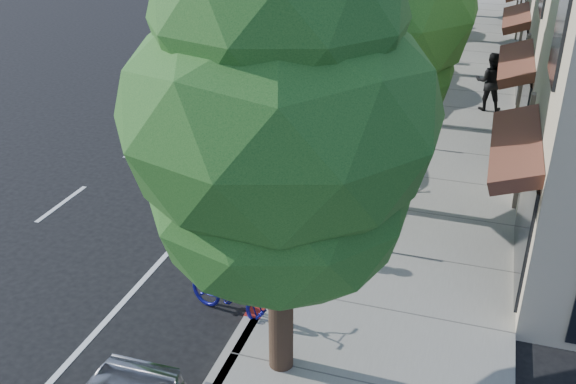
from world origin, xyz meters
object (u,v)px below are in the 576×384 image
at_px(silver_suv, 283,141).
at_px(street_tree_0, 280,123).
at_px(bicycle, 233,294).
at_px(street_tree_1, 368,15).
at_px(dark_suv_far, 410,19).
at_px(dark_sedan, 371,75).
at_px(white_pickup, 366,57).
at_px(pedestrian, 490,82).
at_px(cyclist, 259,220).

bearing_deg(silver_suv, street_tree_0, -79.87).
xyz_separation_m(street_tree_0, bicycle, (-1.30, 1.11, -3.88)).
height_order(street_tree_1, dark_suv_far, street_tree_1).
bearing_deg(bicycle, street_tree_1, 1.00).
bearing_deg(dark_sedan, bicycle, -94.96).
height_order(street_tree_1, silver_suv, street_tree_1).
xyz_separation_m(white_pickup, pedestrian, (4.79, -2.93, 0.29)).
distance_m(cyclist, dark_suv_far, 21.14).
relative_size(street_tree_1, dark_suv_far, 1.44).
xyz_separation_m(street_tree_1, cyclist, (-1.60, -2.67, -3.87)).
bearing_deg(silver_suv, dark_sedan, 74.23).
relative_size(dark_sedan, white_pickup, 0.88).
distance_m(street_tree_1, dark_suv_far, 18.91).
relative_size(cyclist, bicycle, 0.85).
xyz_separation_m(street_tree_1, dark_suv_far, (-1.40, 18.47, -3.79)).
height_order(dark_sedan, pedestrian, pedestrian).
bearing_deg(silver_suv, bicycle, -87.82).
bearing_deg(white_pickup, cyclist, -88.18).
bearing_deg(dark_suv_far, dark_sedan, -85.49).
xyz_separation_m(silver_suv, dark_sedan, (1.01, 7.15, -0.06)).
bearing_deg(bicycle, cyclist, 23.59).
bearing_deg(cyclist, pedestrian, -6.24).
bearing_deg(street_tree_0, pedestrian, 79.09).
distance_m(silver_suv, dark_sedan, 7.22).
height_order(dark_sedan, dark_suv_far, dark_suv_far).
distance_m(street_tree_1, bicycle, 6.57).
bearing_deg(white_pickup, street_tree_0, -83.21).
distance_m(dark_sedan, pedestrian, 4.16).
distance_m(white_pickup, pedestrian, 5.62).
relative_size(bicycle, white_pickup, 0.34).
height_order(street_tree_0, silver_suv, street_tree_0).
height_order(cyclist, pedestrian, pedestrian).
relative_size(silver_suv, pedestrian, 3.31).
distance_m(white_pickup, dark_suv_far, 7.50).
bearing_deg(street_tree_1, dark_suv_far, 94.33).
relative_size(bicycle, silver_suv, 0.30).
relative_size(street_tree_0, silver_suv, 1.10).
bearing_deg(street_tree_0, white_pickup, 96.96).
relative_size(bicycle, dark_sedan, 0.38).
xyz_separation_m(silver_suv, white_pickup, (0.34, 9.50, -0.06)).
xyz_separation_m(cyclist, dark_suv_far, (0.20, 21.14, 0.08)).
distance_m(street_tree_0, dark_suv_far, 24.76).
relative_size(street_tree_1, cyclist, 4.61).
distance_m(bicycle, white_pickup, 15.91).
xyz_separation_m(bicycle, white_pickup, (-0.77, 15.89, 0.33)).
xyz_separation_m(bicycle, dark_suv_far, (-0.10, 23.36, 0.39)).
bearing_deg(street_tree_1, dark_sedan, 99.19).
xyz_separation_m(dark_suv_far, pedestrian, (4.11, -10.40, 0.23)).
relative_size(street_tree_0, dark_sedan, 1.40).
height_order(cyclist, white_pickup, white_pickup).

